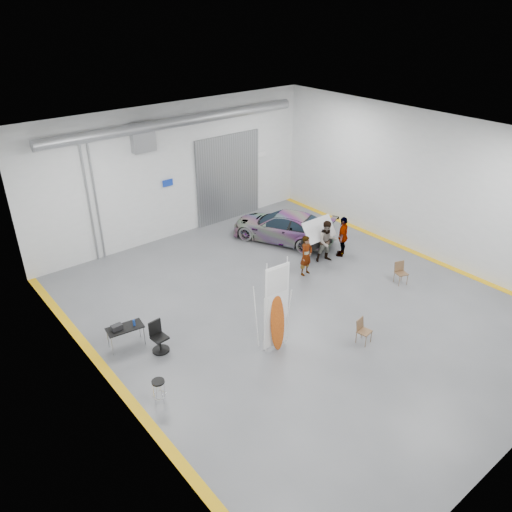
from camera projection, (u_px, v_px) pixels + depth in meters
ground at (297, 306)px, 18.00m from camera, size 16.00×16.00×0.00m
room_shell at (264, 181)px, 17.75m from camera, size 14.02×16.18×6.01m
sedan_car at (283, 226)px, 22.50m from camera, size 3.70×5.07×1.36m
person_a at (306, 255)px, 19.67m from camera, size 0.66×0.48×1.67m
person_b at (327, 241)px, 20.62m from camera, size 1.08×0.98×1.81m
person_c at (343, 236)px, 21.09m from camera, size 1.11×0.90×1.78m
surfboard_display at (277, 314)px, 15.29m from camera, size 0.90×0.29×3.16m
folding_chair_near at (363, 336)px, 16.01m from camera, size 0.47×0.48×0.85m
folding_chair_far at (400, 277)px, 19.29m from camera, size 0.53×0.55×0.87m
shop_stool at (159, 391)px, 13.63m from camera, size 0.38×0.38×0.74m
work_table at (123, 328)px, 15.62m from camera, size 1.20×0.72×0.92m
office_chair at (159, 338)px, 15.58m from camera, size 0.55×0.55×1.03m
trunk_lid at (317, 227)px, 20.73m from camera, size 1.59×0.96×0.04m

